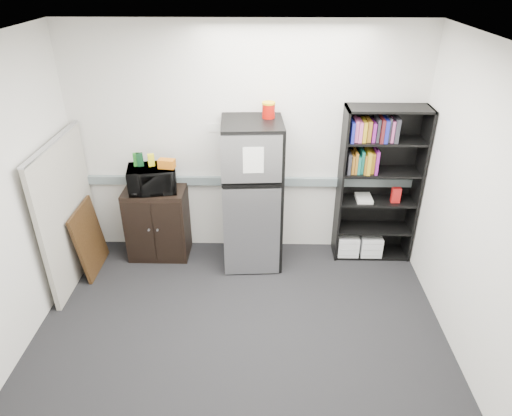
{
  "coord_description": "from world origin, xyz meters",
  "views": [
    {
      "loc": [
        0.23,
        -3.16,
        3.22
      ],
      "look_at": [
        0.14,
        0.9,
        0.99
      ],
      "focal_mm": 32.0,
      "sensor_mm": 36.0,
      "label": 1
    }
  ],
  "objects_px": {
    "cubicle_partition": "(68,212)",
    "microwave": "(152,179)",
    "bookshelf": "(377,182)",
    "refrigerator": "(253,195)",
    "cabinet": "(158,223)"
  },
  "relations": [
    {
      "from": "bookshelf",
      "to": "microwave",
      "type": "distance_m",
      "value": 2.56
    },
    {
      "from": "cabinet",
      "to": "refrigerator",
      "type": "distance_m",
      "value": 1.22
    },
    {
      "from": "cubicle_partition",
      "to": "cabinet",
      "type": "bearing_deg",
      "value": 26.26
    },
    {
      "from": "cubicle_partition",
      "to": "cabinet",
      "type": "xyz_separation_m",
      "value": [
        0.85,
        0.42,
        -0.37
      ]
    },
    {
      "from": "bookshelf",
      "to": "microwave",
      "type": "relative_size",
      "value": 3.5
    },
    {
      "from": "cubicle_partition",
      "to": "refrigerator",
      "type": "height_order",
      "value": "refrigerator"
    },
    {
      "from": "cubicle_partition",
      "to": "microwave",
      "type": "height_order",
      "value": "cubicle_partition"
    },
    {
      "from": "bookshelf",
      "to": "microwave",
      "type": "bearing_deg",
      "value": -178.17
    },
    {
      "from": "refrigerator",
      "to": "microwave",
      "type": "bearing_deg",
      "value": 173.04
    },
    {
      "from": "bookshelf",
      "to": "refrigerator",
      "type": "relative_size",
      "value": 1.07
    },
    {
      "from": "cubicle_partition",
      "to": "microwave",
      "type": "xyz_separation_m",
      "value": [
        0.85,
        0.4,
        0.22
      ]
    },
    {
      "from": "bookshelf",
      "to": "refrigerator",
      "type": "distance_m",
      "value": 1.43
    },
    {
      "from": "microwave",
      "to": "refrigerator",
      "type": "height_order",
      "value": "refrigerator"
    },
    {
      "from": "cubicle_partition",
      "to": "cabinet",
      "type": "distance_m",
      "value": 1.02
    },
    {
      "from": "cabinet",
      "to": "refrigerator",
      "type": "relative_size",
      "value": 0.51
    }
  ]
}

